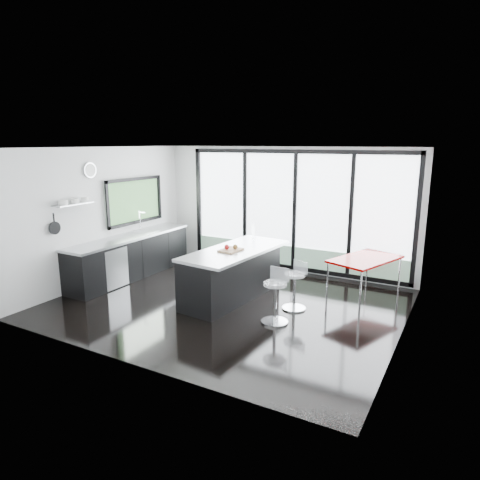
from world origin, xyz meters
The scene contains 11 objects.
floor centered at (0.00, 0.00, 0.00)m, with size 6.00×5.00×0.00m, color black.
ceiling centered at (0.00, 0.00, 2.80)m, with size 6.00×5.00×0.00m, color white.
wall_back centered at (0.27, 2.47, 1.27)m, with size 6.00×0.09×2.80m.
wall_front centered at (0.00, -2.50, 1.40)m, with size 6.00×0.00×2.80m, color silver.
wall_left centered at (-2.97, 0.27, 1.56)m, with size 0.26×5.00×2.80m.
wall_right centered at (3.00, 0.00, 1.40)m, with size 0.00×5.00×2.80m, color silver.
counter_cabinets centered at (-2.67, 0.40, 0.46)m, with size 0.69×3.24×1.36m.
island centered at (-0.08, 0.32, 0.49)m, with size 1.20×2.44×1.25m.
bar_stool_near centered at (1.11, -0.35, 0.35)m, with size 0.44×0.44×0.70m, color silver.
bar_stool_far centered at (1.16, 0.36, 0.33)m, with size 0.42×0.42×0.66m, color silver.
red_table centered at (2.09, 1.59, 0.38)m, with size 0.81×1.42×0.76m, color #7B0000.
Camera 1 is at (3.77, -6.34, 2.89)m, focal length 32.00 mm.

